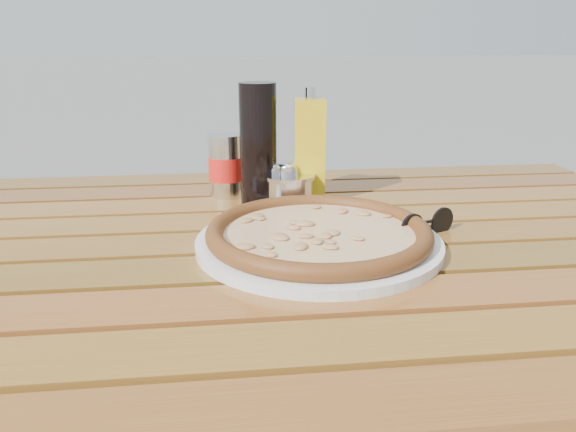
{
  "coord_description": "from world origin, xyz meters",
  "views": [
    {
      "loc": [
        -0.1,
        -0.8,
        1.05
      ],
      "look_at": [
        0.0,
        0.02,
        0.78
      ],
      "focal_mm": 35.0,
      "sensor_mm": 36.0,
      "label": 1
    }
  ],
  "objects": [
    {
      "name": "pizza",
      "position": [
        0.04,
        -0.04,
        0.77
      ],
      "size": [
        0.4,
        0.4,
        0.03
      ],
      "rotation": [
        0.0,
        0.0,
        0.26
      ],
      "color": "beige",
      "rests_on": "plate"
    },
    {
      "name": "table",
      "position": [
        0.0,
        -0.0,
        0.67
      ],
      "size": [
        1.4,
        0.9,
        0.75
      ],
      "color": "#37220C",
      "rests_on": "ground"
    },
    {
      "name": "oregano_shaker",
      "position": [
        0.02,
        0.18,
        0.79
      ],
      "size": [
        0.06,
        0.06,
        0.08
      ],
      "rotation": [
        0.0,
        0.0,
        -0.1
      ],
      "color": "#333E19",
      "rests_on": "table"
    },
    {
      "name": "plate",
      "position": [
        0.04,
        -0.04,
        0.76
      ],
      "size": [
        0.46,
        0.46,
        0.01
      ],
      "primitive_type": "cylinder",
      "rotation": [
        0.0,
        0.0,
        0.35
      ],
      "color": "silver",
      "rests_on": "table"
    },
    {
      "name": "olive_oil_cruet",
      "position": [
        0.06,
        0.2,
        0.85
      ],
      "size": [
        0.06,
        0.06,
        0.21
      ],
      "rotation": [
        0.0,
        0.0,
        -0.09
      ],
      "color": "gold",
      "rests_on": "table"
    },
    {
      "name": "dark_bottle",
      "position": [
        -0.03,
        0.19,
        0.86
      ],
      "size": [
        0.09,
        0.09,
        0.22
      ],
      "primitive_type": "cylinder",
      "rotation": [
        0.0,
        0.0,
        -0.39
      ],
      "color": "black",
      "rests_on": "table"
    },
    {
      "name": "parmesan_tin",
      "position": [
        0.02,
        0.17,
        0.78
      ],
      "size": [
        0.12,
        0.12,
        0.07
      ],
      "rotation": [
        0.0,
        0.0,
        0.36
      ],
      "color": "silver",
      "rests_on": "table"
    },
    {
      "name": "sunglasses",
      "position": [
        0.21,
        -0.01,
        0.77
      ],
      "size": [
        0.11,
        0.07,
        0.04
      ],
      "rotation": [
        0.0,
        0.0,
        0.43
      ],
      "color": "black",
      "rests_on": "table"
    },
    {
      "name": "soda_can",
      "position": [
        -0.09,
        0.25,
        0.81
      ],
      "size": [
        0.09,
        0.09,
        0.12
      ],
      "rotation": [
        0.0,
        0.0,
        -0.42
      ],
      "color": "silver",
      "rests_on": "table"
    },
    {
      "name": "pepper_shaker",
      "position": [
        -0.01,
        0.18,
        0.79
      ],
      "size": [
        0.06,
        0.06,
        0.08
      ],
      "rotation": [
        0.0,
        0.0,
        -0.12
      ],
      "color": "#A42912",
      "rests_on": "table"
    }
  ]
}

